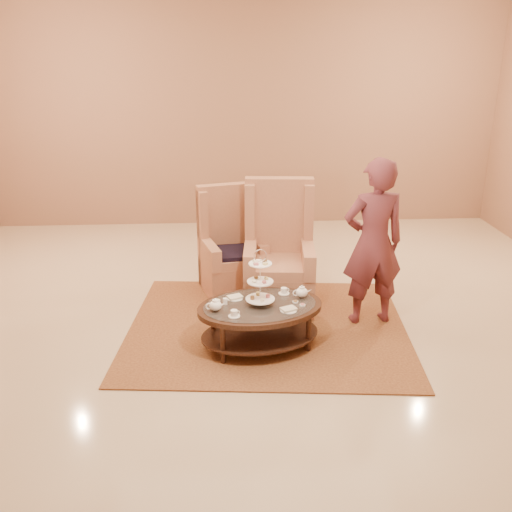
{
  "coord_description": "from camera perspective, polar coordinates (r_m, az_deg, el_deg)",
  "views": [
    {
      "loc": [
        -0.38,
        -5.1,
        2.76
      ],
      "look_at": [
        -0.06,
        0.2,
        0.8
      ],
      "focal_mm": 40.0,
      "sensor_mm": 36.0,
      "label": 1
    }
  ],
  "objects": [
    {
      "name": "ground",
      "position": [
        5.81,
        0.72,
        -8.07
      ],
      "size": [
        8.0,
        8.0,
        0.0
      ],
      "primitive_type": "plane",
      "color": "beige",
      "rests_on": "ground"
    },
    {
      "name": "ceiling",
      "position": [
        5.81,
        0.72,
        -8.07
      ],
      "size": [
        8.0,
        8.0,
        0.02
      ],
      "primitive_type": "cube",
      "color": "silver",
      "rests_on": "ground"
    },
    {
      "name": "wall_back",
      "position": [
        9.17,
        -1.07,
        13.94
      ],
      "size": [
        8.0,
        0.04,
        3.5
      ],
      "primitive_type": "cube",
      "color": "#9C6E55",
      "rests_on": "ground"
    },
    {
      "name": "rug",
      "position": [
        5.98,
        1.14,
        -7.15
      ],
      "size": [
        3.06,
        2.63,
        0.02
      ],
      "rotation": [
        0.0,
        0.0,
        -0.09
      ],
      "color": "#956335",
      "rests_on": "ground"
    },
    {
      "name": "tea_table",
      "position": [
        5.47,
        0.41,
        -5.67
      ],
      "size": [
        1.36,
        1.07,
        1.01
      ],
      "rotation": [
        0.0,
        0.0,
        0.21
      ],
      "color": "black",
      "rests_on": "ground"
    },
    {
      "name": "armchair_left",
      "position": [
        6.75,
        -2.56,
        -0.02
      ],
      "size": [
        0.83,
        0.85,
        1.25
      ],
      "rotation": [
        0.0,
        0.0,
        0.27
      ],
      "color": "#B47454",
      "rests_on": "ground"
    },
    {
      "name": "armchair_right",
      "position": [
        6.37,
        2.28,
        -0.82
      ],
      "size": [
        0.82,
        0.84,
        1.4
      ],
      "rotation": [
        0.0,
        0.0,
        -0.08
      ],
      "color": "#B47454",
      "rests_on": "ground"
    },
    {
      "name": "person",
      "position": [
        5.91,
        11.65,
        1.27
      ],
      "size": [
        0.68,
        0.49,
        1.76
      ],
      "rotation": [
        0.0,
        0.0,
        3.25
      ],
      "color": "brown",
      "rests_on": "ground"
    }
  ]
}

